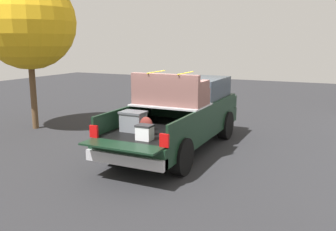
% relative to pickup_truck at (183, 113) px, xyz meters
% --- Properties ---
extents(ground_plane, '(40.00, 40.00, 0.00)m').
position_rel_pickup_truck_xyz_m(ground_plane, '(-0.39, -0.00, -0.99)').
color(ground_plane, '#262628').
extents(pickup_truck, '(6.05, 2.06, 2.23)m').
position_rel_pickup_truck_xyz_m(pickup_truck, '(0.00, 0.00, 0.00)').
color(pickup_truck, black).
rests_on(pickup_truck, ground_plane).
extents(tree_background, '(3.19, 3.19, 5.26)m').
position_rel_pickup_truck_xyz_m(tree_background, '(-0.18, 5.58, 2.66)').
color(tree_background, brown).
rests_on(tree_background, ground_plane).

